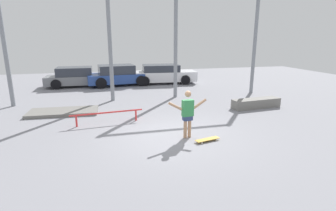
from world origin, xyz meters
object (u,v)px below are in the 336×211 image
Objects in this scene: manual_pad at (63,112)px; parked_car_grey at (77,77)px; parked_car_white at (163,74)px; skateboarder at (188,112)px; skateboard at (207,139)px; grind_rail at (107,114)px; parked_car_blue at (118,75)px; grind_box at (256,103)px.

manual_pad is 6.73m from parked_car_grey.
parked_car_grey is 5.89m from parked_car_white.
skateboarder is 0.39× the size of parked_car_grey.
parked_car_grey is (-4.77, 11.21, 0.56)m from skateboard.
parked_car_white is (1.63, 10.50, -0.23)m from skateboarder.
grind_rail is 0.58× the size of parked_car_white.
grind_rail is 0.62× the size of parked_car_blue.
skateboarder is 1.08m from skateboard.
parked_car_grey is at bearing 104.27° from skateboarder.
skateboarder reaches higher than skateboard.
parked_car_grey is (0.09, 6.70, 0.56)m from manual_pad.
parked_car_white reaches higher than manual_pad.
parked_car_blue is at bearing 127.04° from grind_box.
parked_car_white is (-2.69, 7.70, 0.44)m from grind_box.
grind_rail reaches higher than manual_pad.
skateboard is at bearing -91.21° from parked_car_white.
parked_car_blue is at bearing 90.80° from skateboarder.
grind_rail is 9.35m from parked_car_white.
parked_car_white is at bearing 73.82° from skateboarder.
skateboarder reaches higher than grind_box.
skateboard is at bearing -84.62° from parked_car_blue.
grind_box reaches higher than manual_pad.
parked_car_grey is (-8.57, 7.93, 0.41)m from grind_box.
parked_car_grey reaches higher than manual_pad.
parked_car_grey reaches higher than grind_box.
skateboarder is at bearing -94.25° from parked_car_white.
parked_car_white is at bearing -1.86° from parked_car_grey.
grind_rail is 8.46m from parked_car_blue.
skateboard is 4.01m from grind_rail.
skateboarder is 5.98m from manual_pad.
skateboarder is 0.36× the size of parked_car_blue.
parked_car_grey is at bearing 137.24° from grind_box.
parked_car_grey is 0.87× the size of parked_car_white.
parked_car_grey reaches higher than grind_rail.
grind_box is 6.87m from grind_rail.
parked_car_blue is at bearing -3.87° from parked_car_grey.
manual_pad is 7.11m from parked_car_blue.
skateboard is at bearing -50.03° from skateboarder.
grind_rail is (-2.52, 2.13, -0.51)m from skateboarder.
manual_pad is at bearing 133.79° from grind_rail.
grind_rail reaches higher than grind_box.
grind_rail is at bearing -46.21° from manual_pad.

